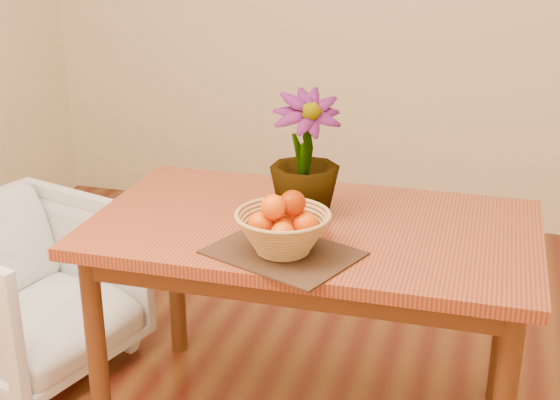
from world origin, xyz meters
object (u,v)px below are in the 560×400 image
(table, at_px, (312,248))
(armchair, at_px, (28,283))
(potted_plant, at_px, (305,154))
(wicker_basket, at_px, (283,234))

(table, distance_m, armchair, 1.17)
(potted_plant, relative_size, armchair, 0.57)
(table, xyz_separation_m, wicker_basket, (-0.03, -0.25, 0.15))
(wicker_basket, height_order, armchair, wicker_basket)
(armchair, bearing_deg, wicker_basket, -89.48)
(armchair, bearing_deg, table, -76.84)
(wicker_basket, xyz_separation_m, armchair, (-1.09, 0.32, -0.46))
(table, height_order, armchair, table)
(wicker_basket, distance_m, potted_plant, 0.35)
(potted_plant, distance_m, armchair, 1.23)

